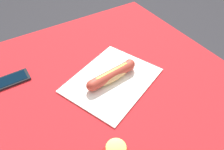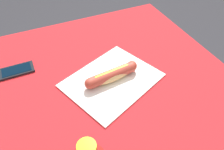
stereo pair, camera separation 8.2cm
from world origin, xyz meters
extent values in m
cylinder|color=brown|center=(-0.39, -0.36, 0.35)|extent=(0.07, 0.07, 0.71)
cylinder|color=brown|center=(0.39, -0.36, 0.35)|extent=(0.07, 0.07, 0.71)
cube|color=brown|center=(0.00, 0.00, 0.72)|extent=(0.94, 0.87, 0.03)
cube|color=red|center=(0.00, 0.00, 0.74)|extent=(1.00, 0.93, 0.00)
cube|color=white|center=(-0.05, 0.01, 0.75)|extent=(0.40, 0.36, 0.01)
ellipsoid|color=#E5BC75|center=(-0.05, 0.01, 0.77)|extent=(0.17, 0.07, 0.04)
cylinder|color=#B24233|center=(-0.05, 0.01, 0.78)|extent=(0.18, 0.06, 0.04)
sphere|color=#B24233|center=(0.04, 0.02, 0.78)|extent=(0.04, 0.04, 0.04)
sphere|color=#B24233|center=(-0.14, 0.00, 0.78)|extent=(0.04, 0.04, 0.04)
cube|color=yellow|center=(-0.05, 0.01, 0.79)|extent=(0.14, 0.02, 0.00)
cube|color=black|center=(0.27, -0.19, 0.75)|extent=(0.13, 0.07, 0.01)
cube|color=black|center=(0.27, -0.19, 0.75)|extent=(0.11, 0.05, 0.00)
cylinder|color=yellow|center=(0.15, 0.35, 0.96)|extent=(0.04, 0.04, 0.01)
camera|label=1|loc=(0.27, 0.51, 1.34)|focal=35.73mm
camera|label=2|loc=(0.19, 0.55, 1.34)|focal=35.73mm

